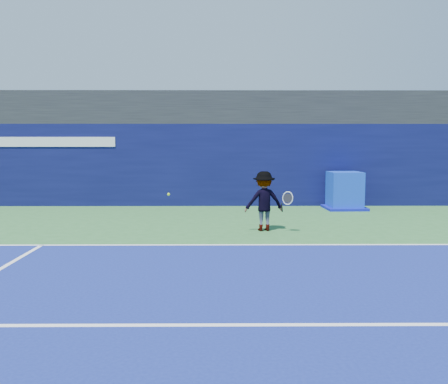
{
  "coord_description": "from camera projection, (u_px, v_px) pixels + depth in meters",
  "views": [
    {
      "loc": [
        -0.93,
        -8.17,
        2.34
      ],
      "look_at": [
        -0.84,
        5.2,
        1.0
      ],
      "focal_mm": 40.0,
      "sensor_mm": 36.0,
      "label": 1
    }
  ],
  "objects": [
    {
      "name": "service_line",
      "position": [
        293.0,
        325.0,
        6.38
      ],
      "size": [
        24.0,
        0.1,
        0.01
      ],
      "primitive_type": "cube",
      "color": "white",
      "rests_on": "ground"
    },
    {
      "name": "tennis_player",
      "position": [
        264.0,
        201.0,
        13.17
      ],
      "size": [
        1.28,
        0.75,
        1.58
      ],
      "color": "silver",
      "rests_on": "ground"
    },
    {
      "name": "equipment_cart",
      "position": [
        345.0,
        192.0,
        17.46
      ],
      "size": [
        1.42,
        1.42,
        1.31
      ],
      "color": "#0E34C5",
      "rests_on": "ground"
    },
    {
      "name": "stadium_band",
      "position": [
        244.0,
        110.0,
        19.45
      ],
      "size": [
        36.0,
        3.0,
        1.2
      ],
      "primitive_type": "cube",
      "color": "black",
      "rests_on": "back_wall_assembly"
    },
    {
      "name": "ground",
      "position": [
        276.0,
        282.0,
        8.37
      ],
      "size": [
        80.0,
        80.0,
        0.0
      ],
      "primitive_type": "plane",
      "color": "#2E6731",
      "rests_on": "ground"
    },
    {
      "name": "tennis_ball",
      "position": [
        169.0,
        194.0,
        14.09
      ],
      "size": [
        0.08,
        0.08,
        0.08
      ],
      "color": "#B3E319",
      "rests_on": "ground"
    },
    {
      "name": "back_wall_assembly",
      "position": [
        245.0,
        165.0,
        18.67
      ],
      "size": [
        36.0,
        1.03,
        3.0
      ],
      "color": "#0B0E3E",
      "rests_on": "ground"
    },
    {
      "name": "baseline",
      "position": [
        261.0,
        245.0,
        11.35
      ],
      "size": [
        24.0,
        0.1,
        0.01
      ],
      "primitive_type": "cube",
      "color": "white",
      "rests_on": "ground"
    }
  ]
}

